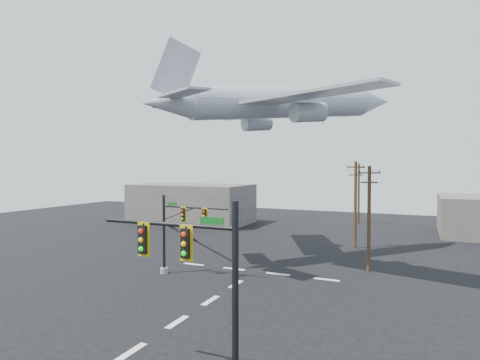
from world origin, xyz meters
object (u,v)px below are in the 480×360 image
at_px(signal_mast_near, 204,289).
at_px(airliner, 283,103).
at_px(utility_pole_b, 355,203).
at_px(utility_pole_c, 359,192).
at_px(utility_pole_a, 369,216).
at_px(signal_mast_far, 177,232).

bearing_deg(signal_mast_near, airliner, 100.11).
distance_m(utility_pole_b, utility_pole_c, 18.83).
height_order(utility_pole_a, utility_pole_b, utility_pole_b).
xyz_separation_m(signal_mast_far, airliner, (6.21, 8.46, 11.24)).
height_order(signal_mast_near, signal_mast_far, signal_mast_near).
xyz_separation_m(utility_pole_b, utility_pole_c, (-2.11, 18.71, -0.06)).
distance_m(signal_mast_near, signal_mast_far, 17.03).
height_order(signal_mast_near, utility_pole_a, utility_pole_a).
xyz_separation_m(signal_mast_far, utility_pole_b, (11.71, 16.86, 1.43)).
height_order(utility_pole_a, utility_pole_c, utility_pole_c).
distance_m(signal_mast_far, airliner, 15.38).
height_order(utility_pole_b, utility_pole_c, utility_pole_b).
relative_size(signal_mast_near, airliner, 0.33).
bearing_deg(signal_mast_near, utility_pole_c, 90.64).
height_order(signal_mast_far, utility_pole_a, utility_pole_a).
distance_m(signal_mast_far, utility_pole_b, 20.58).
relative_size(signal_mast_far, utility_pole_a, 0.73).
xyz_separation_m(utility_pole_a, airliner, (-7.90, 0.82, 10.07)).
bearing_deg(airliner, utility_pole_b, 7.16).
bearing_deg(airliner, signal_mast_near, -129.47).
bearing_deg(signal_mast_near, signal_mast_far, 126.63).
height_order(utility_pole_b, airliner, airliner).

